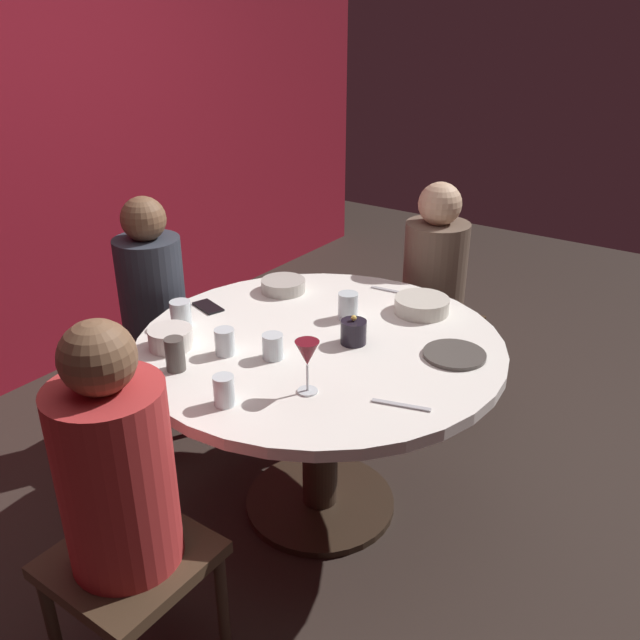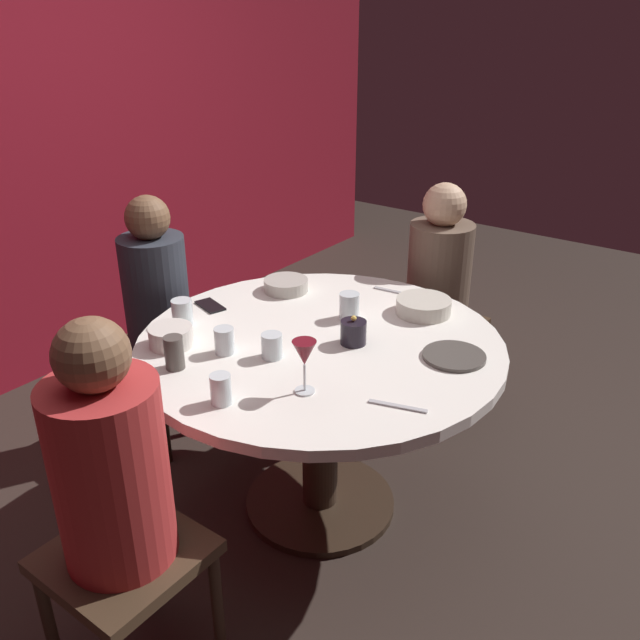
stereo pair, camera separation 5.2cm
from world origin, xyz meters
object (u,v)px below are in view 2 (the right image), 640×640
seated_diner_right (439,276)px  cup_near_candle (182,312)px  bowl_small_white (286,285)px  cup_far_edge (272,346)px  bowl_serving_large (171,336)px  cup_beside_wine (221,389)px  seated_diner_left (112,477)px  dinner_plate (454,356)px  dining_table (320,378)px  cup_by_right_diner (174,353)px  cup_by_left_diner (349,306)px  wine_glass (304,355)px  bowl_salad_center (423,306)px  seated_diner_back (156,294)px  candle_holder (353,332)px  cup_center_front (224,341)px  cell_phone (210,306)px

seated_diner_right → cup_near_candle: size_ratio=11.42×
bowl_small_white → cup_far_edge: size_ratio=2.13×
bowl_serving_large → cup_beside_wine: size_ratio=1.61×
seated_diner_left → cup_far_edge: size_ratio=13.55×
seated_diner_left → dinner_plate: (1.08, -0.45, 0.03)m
dining_table → seated_diner_right: 0.94m
cup_by_right_diner → cup_by_left_diner: bearing=-20.2°
dining_table → seated_diner_left: 0.93m
cup_by_right_diner → cup_beside_wine: 0.28m
seated_diner_right → wine_glass: size_ratio=6.49×
cup_near_candle → cup_by_right_diner: (-0.25, -0.23, 0.01)m
bowl_salad_center → dining_table: bearing=156.3°
seated_diner_left → bowl_salad_center: size_ratio=5.52×
cup_by_right_diner → cup_far_edge: (0.25, -0.21, -0.01)m
seated_diner_back → candle_holder: seated_diner_back is taller
candle_holder → bowl_salad_center: size_ratio=0.51×
bowl_small_white → cup_near_candle: size_ratio=1.86×
seated_diner_right → bowl_serving_large: size_ratio=7.36×
seated_diner_right → bowl_small_white: size_ratio=6.15×
seated_diner_back → cup_far_edge: seated_diner_back is taller
wine_glass → cup_by_right_diner: wine_glass is taller
seated_diner_left → cup_near_candle: size_ratio=11.81×
seated_diner_left → bowl_salad_center: (1.34, -0.19, 0.06)m
candle_holder → cup_by_right_diner: (-0.50, 0.37, 0.01)m
seated_diner_back → cup_center_front: 0.74m
dinner_plate → seated_diner_left: bearing=157.5°
bowl_serving_large → cup_near_candle: bearing=33.4°
seated_diner_left → dinner_plate: seated_diner_left is taller
dining_table → cell_phone: 0.55m
seated_diner_back → dinner_plate: (0.16, -1.33, 0.05)m
cup_by_left_diner → wine_glass: bearing=-160.0°
dining_table → cup_center_front: (-0.27, 0.21, 0.20)m
dinner_plate → bowl_small_white: bearing=81.9°
cell_phone → cup_by_left_diner: size_ratio=1.36×
cell_phone → cup_by_right_diner: size_ratio=1.23×
seated_diner_back → cup_by_left_diner: seated_diner_back is taller
seated_diner_left → cup_center_front: bearing=17.9°
seated_diner_back → seated_diner_right: 1.28m
wine_glass → bowl_salad_center: size_ratio=0.82×
cup_near_candle → cup_center_front: size_ratio=1.07×
dining_table → wine_glass: bearing=-151.2°
seated_diner_left → cell_phone: seated_diner_left is taller
cup_by_right_diner → dining_table: bearing=-30.6°
seated_diner_left → wine_glass: seated_diner_left is taller
cell_phone → bowl_salad_center: (0.45, -0.72, 0.03)m
cup_by_right_diner → cup_center_front: size_ratio=1.22×
candle_holder → bowl_small_white: (0.23, 0.50, -0.02)m
seated_diner_right → bowl_small_white: bearing=-31.1°
candle_holder → bowl_serving_large: (-0.40, 0.51, -0.01)m
bowl_serving_large → cup_by_left_diner: bearing=-34.0°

